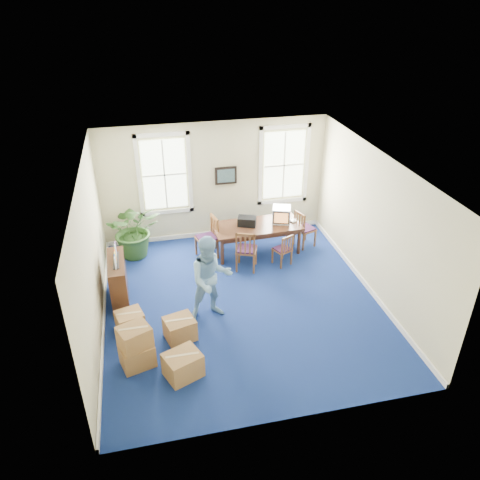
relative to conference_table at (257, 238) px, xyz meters
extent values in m
plane|color=navy|center=(-0.88, -2.11, -0.38)|extent=(6.50, 6.50, 0.00)
plane|color=white|center=(-0.88, -2.11, 2.82)|extent=(6.50, 6.50, 0.00)
plane|color=beige|center=(-0.88, 1.14, 1.22)|extent=(6.50, 0.00, 6.50)
plane|color=beige|center=(-0.88, -5.36, 1.22)|extent=(6.50, 0.00, 6.50)
plane|color=beige|center=(-3.88, -2.11, 1.22)|extent=(0.00, 6.50, 6.50)
plane|color=beige|center=(2.12, -2.11, 1.22)|extent=(0.00, 6.50, 6.50)
cube|color=white|center=(-0.88, 1.11, -0.32)|extent=(6.00, 0.04, 0.12)
cube|color=white|center=(-3.85, -2.11, -0.32)|extent=(0.04, 6.50, 0.12)
cube|color=white|center=(2.09, -2.11, -0.32)|extent=(0.04, 6.50, 0.12)
cube|color=white|center=(0.97, 0.00, 0.40)|extent=(0.17, 0.20, 0.04)
cube|color=black|center=(-0.25, 0.05, 0.50)|extent=(0.53, 0.44, 0.23)
imported|color=#78A8CF|center=(-1.60, -2.42, 0.56)|extent=(0.99, 0.80, 1.89)
cube|color=#452718|center=(-3.50, -1.44, 0.11)|extent=(0.39, 1.25, 0.98)
imported|color=#284C1C|center=(-3.08, 0.48, 0.36)|extent=(1.41, 1.25, 1.48)
camera|label=1|loc=(-2.75, -10.29, 5.95)|focal=35.00mm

